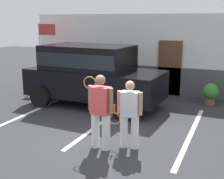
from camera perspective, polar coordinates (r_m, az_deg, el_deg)
The scene contains 10 objects.
ground_plane at distance 7.29m, azimuth -3.35°, elevation -10.11°, with size 40.00×40.00×0.00m, color #2D2D33.
parking_stripe_0 at distance 9.99m, azimuth -14.73°, elevation -3.98°, with size 0.12×4.40×0.01m, color silver.
parking_stripe_1 at distance 8.74m, azimuth -1.61°, elevation -6.04°, with size 0.12×4.40×0.01m, color silver.
parking_stripe_2 at distance 8.08m, azimuth 14.82°, elevation -8.15°, with size 0.12×4.40×0.01m, color silver.
house_frontage at distance 12.01m, azimuth 8.54°, elevation 6.25°, with size 10.84×0.40×3.09m.
parked_suv at distance 10.09m, azimuth -3.90°, elevation 3.28°, with size 4.70×2.37×2.05m.
tennis_player_man at distance 6.69m, azimuth -2.22°, elevation -4.09°, with size 0.77×0.31×1.71m.
tennis_player_woman at distance 6.76m, azimuth 3.32°, elevation -4.66°, with size 0.85×0.28×1.57m.
potted_plant_by_porch at distance 10.91m, azimuth 18.29°, elevation -0.58°, with size 0.55×0.55×0.73m.
flag_pole at distance 13.06m, azimuth -12.93°, elevation 8.67°, with size 0.80×0.12×2.74m.
Camera 1 is at (3.02, -5.98, 2.90)m, focal length 47.94 mm.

